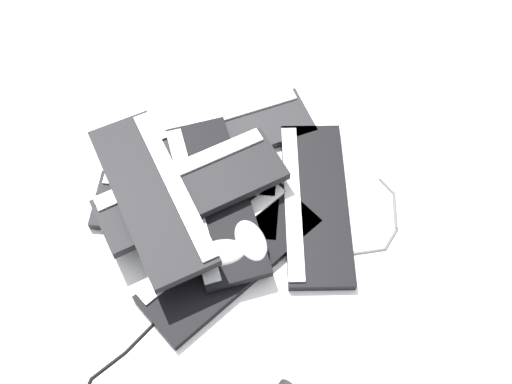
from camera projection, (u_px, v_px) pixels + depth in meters
The scene contains 12 objects.
ground_plane at pixel (235, 214), 1.36m from camera, with size 3.20×3.20×0.00m, color white.
keyboard_0 at pixel (187, 205), 1.36m from camera, with size 0.45×0.20×0.03m.
keyboard_1 at pixel (230, 258), 1.29m from camera, with size 0.43×0.40×0.03m.
keyboard_2 at pixel (314, 202), 1.37m from camera, with size 0.16×0.44×0.03m.
keyboard_3 at pixel (227, 134), 1.47m from camera, with size 0.46×0.29×0.03m.
keyboard_4 at pixel (214, 198), 1.34m from camera, with size 0.25×0.46×0.03m.
keyboard_5 at pixel (191, 188), 1.32m from camera, with size 0.46×0.33×0.03m.
keyboard_6 at pixel (152, 194), 1.27m from camera, with size 0.32×0.46×0.03m.
mouse_0 at pixel (251, 241), 1.27m from camera, with size 0.11×0.07×0.04m, color silver.
mouse_1 at pixel (308, 382), 1.15m from camera, with size 0.11×0.07×0.04m, color silver.
mouse_2 at pixel (222, 253), 1.26m from camera, with size 0.11×0.07×0.04m, color silver.
cable_1 at pixel (296, 207), 1.37m from camera, with size 0.54×0.35×0.01m.
Camera 1 is at (-0.03, 0.65, 1.20)m, focal length 40.00 mm.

